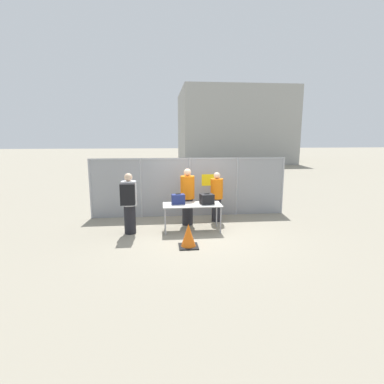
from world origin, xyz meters
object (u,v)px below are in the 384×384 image
Objects in this scene: security_worker_near at (188,196)px; traffic_cone at (188,236)px; suitcase_black at (207,199)px; security_worker_far at (217,196)px; utility_trailer at (225,191)px; inspection_table at (192,206)px; traveler_hooded at (129,201)px; suitcase_navy at (178,199)px.

traffic_cone is at bearing 90.76° from security_worker_near.
suitcase_black is 0.99m from security_worker_far.
security_worker_near is 1.10× the size of security_worker_far.
security_worker_near is 4.05m from utility_trailer.
security_worker_far is 2.65× the size of traffic_cone.
suitcase_black is 0.26× the size of security_worker_far.
utility_trailer is at bearing -126.11° from security_worker_far.
inspection_table is 0.98× the size of traveler_hooded.
security_worker_far is at bearing -106.75° from utility_trailer.
security_worker_far is at bearing 63.19° from traffic_cone.
suitcase_navy is 0.65× the size of traffic_cone.
traffic_cone is (-0.67, -1.35, -0.66)m from suitcase_black.
suitcase_black reaches higher than utility_trailer.
inspection_table reaches higher than utility_trailer.
security_worker_near is at bearing 130.29° from suitcase_black.
traveler_hooded is 1.08× the size of security_worker_far.
security_worker_far reaches higher than inspection_table.
security_worker_near is 2.07m from traffic_cone.
security_worker_near reaches higher than security_worker_far.
suitcase_navy is at bearing 168.27° from inspection_table.
suitcase_black is at bearing 135.47° from security_worker_near.
utility_trailer is (1.95, 3.51, -0.53)m from security_worker_near.
security_worker_far is 3.42m from utility_trailer.
traveler_hooded is at bearing 142.54° from traffic_cone.
suitcase_black reaches higher than inspection_table.
suitcase_black is 0.69× the size of traffic_cone.
suitcase_navy is 0.94× the size of suitcase_black.
traffic_cone is at bearing -83.07° from suitcase_navy.
security_worker_far is (0.45, 0.87, -0.11)m from suitcase_black.
utility_trailer is (1.87, 4.15, -0.34)m from inspection_table.
security_worker_near is at bearing 59.67° from suitcase_navy.
utility_trailer is (3.67, 4.27, -0.57)m from traveler_hooded.
suitcase_black is at bearing 3.16° from inspection_table.
security_worker_far is 2.55m from traffic_cone.
utility_trailer is 5.86m from traffic_cone.
inspection_table is at bearing 80.12° from traffic_cone.
utility_trailer reaches higher than traffic_cone.
traveler_hooded is 2.86× the size of traffic_cone.
security_worker_far is (2.69, 1.02, -0.12)m from traveler_hooded.
security_worker_far reaches higher than traffic_cone.
security_worker_far is (0.97, 0.26, -0.08)m from security_worker_near.
traffic_cone is (-0.15, -1.96, -0.63)m from security_worker_near.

